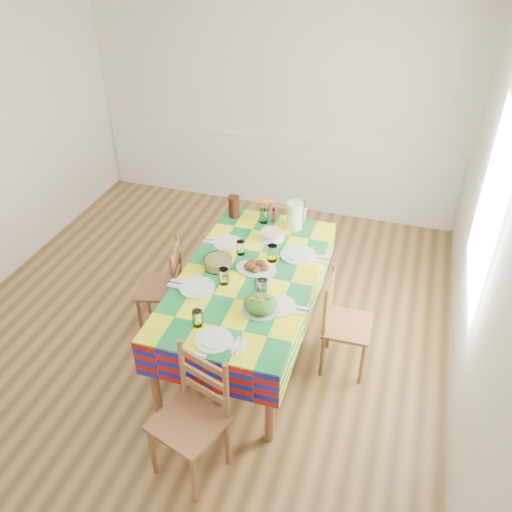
# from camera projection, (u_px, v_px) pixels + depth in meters

# --- Properties ---
(room) EXTENTS (4.58, 5.08, 2.78)m
(room) POSITION_uv_depth(u_px,v_px,m) (191.00, 201.00, 4.33)
(room) COLOR brown
(room) RESTS_ON ground
(wainscot) EXTENTS (4.41, 0.06, 0.92)m
(wainscot) POSITION_uv_depth(u_px,v_px,m) (273.00, 170.00, 6.77)
(wainscot) COLOR white
(wainscot) RESTS_ON room
(window_right) EXTENTS (0.00, 1.40, 1.40)m
(window_right) POSITION_uv_depth(u_px,v_px,m) (489.00, 209.00, 3.93)
(window_right) COLOR white
(window_right) RESTS_ON room
(dining_table) EXTENTS (1.09, 2.02, 0.79)m
(dining_table) POSITION_uv_depth(u_px,v_px,m) (249.00, 282.00, 4.52)
(dining_table) COLOR brown
(dining_table) RESTS_ON room
(setting_near_head) EXTENTS (0.44, 0.30, 0.13)m
(setting_near_head) POSITION_uv_depth(u_px,v_px,m) (209.00, 332.00, 3.85)
(setting_near_head) COLOR white
(setting_near_head) RESTS_ON dining_table
(setting_left_near) EXTENTS (0.52, 0.31, 0.14)m
(setting_left_near) POSITION_uv_depth(u_px,v_px,m) (206.00, 283.00, 4.32)
(setting_left_near) COLOR white
(setting_left_near) RESTS_ON dining_table
(setting_left_far) EXTENTS (0.47, 0.28, 0.13)m
(setting_left_far) POSITION_uv_depth(u_px,v_px,m) (231.00, 244.00, 4.78)
(setting_left_far) COLOR white
(setting_left_far) RESTS_ON dining_table
(setting_right_near) EXTENTS (0.50, 0.29, 0.13)m
(setting_right_near) POSITION_uv_depth(u_px,v_px,m) (273.00, 299.00, 4.16)
(setting_right_near) COLOR white
(setting_right_near) RESTS_ON dining_table
(setting_right_far) EXTENTS (0.59, 0.34, 0.15)m
(setting_right_far) POSITION_uv_depth(u_px,v_px,m) (290.00, 254.00, 4.65)
(setting_right_far) COLOR white
(setting_right_far) RESTS_ON dining_table
(meat_platter) EXTENTS (0.34, 0.25, 0.07)m
(meat_platter) POSITION_uv_depth(u_px,v_px,m) (256.00, 267.00, 4.50)
(meat_platter) COLOR white
(meat_platter) RESTS_ON dining_table
(salad_platter) EXTENTS (0.28, 0.28, 0.12)m
(salad_platter) POSITION_uv_depth(u_px,v_px,m) (260.00, 305.00, 4.07)
(salad_platter) COLOR white
(salad_platter) RESTS_ON dining_table
(pasta_bowl) EXTENTS (0.24, 0.24, 0.09)m
(pasta_bowl) POSITION_uv_depth(u_px,v_px,m) (218.00, 263.00, 4.53)
(pasta_bowl) COLOR white
(pasta_bowl) RESTS_ON dining_table
(cake) EXTENTS (0.24, 0.24, 0.07)m
(cake) POSITION_uv_depth(u_px,v_px,m) (272.00, 235.00, 4.90)
(cake) COLOR white
(cake) RESTS_ON dining_table
(serving_utensils) EXTENTS (0.14, 0.32, 0.01)m
(serving_utensils) POSITION_uv_depth(u_px,v_px,m) (261.00, 285.00, 4.34)
(serving_utensils) COLOR black
(serving_utensils) RESTS_ON dining_table
(flower_vase) EXTENTS (0.16, 0.13, 0.26)m
(flower_vase) POSITION_uv_depth(u_px,v_px,m) (264.00, 212.00, 5.08)
(flower_vase) COLOR white
(flower_vase) RESTS_ON dining_table
(hot_sauce) EXTENTS (0.03, 0.03, 0.14)m
(hot_sauce) POSITION_uv_depth(u_px,v_px,m) (274.00, 215.00, 5.12)
(hot_sauce) COLOR red
(hot_sauce) RESTS_ON dining_table
(green_pitcher) EXTENTS (0.15, 0.15, 0.26)m
(green_pitcher) POSITION_uv_depth(u_px,v_px,m) (295.00, 216.00, 4.99)
(green_pitcher) COLOR #C7ECA6
(green_pitcher) RESTS_ON dining_table
(tea_pitcher) EXTENTS (0.11, 0.11, 0.21)m
(tea_pitcher) POSITION_uv_depth(u_px,v_px,m) (234.00, 207.00, 5.18)
(tea_pitcher) COLOR black
(tea_pitcher) RESTS_ON dining_table
(name_card) EXTENTS (0.08, 0.03, 0.02)m
(name_card) POSITION_uv_depth(u_px,v_px,m) (200.00, 356.00, 3.69)
(name_card) COLOR white
(name_card) RESTS_ON dining_table
(chair_near) EXTENTS (0.55, 0.53, 0.99)m
(chair_near) POSITION_uv_depth(u_px,v_px,m) (192.00, 418.00, 3.63)
(chair_near) COLOR brown
(chair_near) RESTS_ON room
(chair_far) EXTENTS (0.47, 0.46, 0.89)m
(chair_far) POSITION_uv_depth(u_px,v_px,m) (288.00, 231.00, 5.67)
(chair_far) COLOR brown
(chair_far) RESTS_ON room
(chair_left) EXTENTS (0.48, 0.50, 0.91)m
(chair_left) POSITION_uv_depth(u_px,v_px,m) (164.00, 287.00, 4.87)
(chair_left) COLOR brown
(chair_left) RESTS_ON room
(chair_right) EXTENTS (0.40, 0.42, 0.91)m
(chair_right) POSITION_uv_depth(u_px,v_px,m) (342.00, 324.00, 4.46)
(chair_right) COLOR brown
(chair_right) RESTS_ON room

